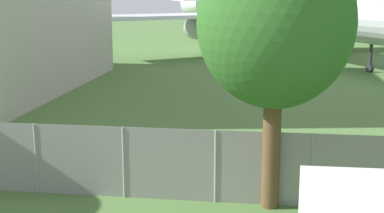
# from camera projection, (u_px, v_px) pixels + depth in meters

# --- Properties ---
(perimeter_fence) EXTENTS (56.07, 0.07, 2.03)m
(perimeter_fence) POSITION_uv_depth(u_px,v_px,m) (216.00, 166.00, 14.40)
(perimeter_fence) COLOR gray
(perimeter_fence) RESTS_ON ground
(airplane) EXTENTS (32.13, 39.92, 13.33)m
(airplane) POSITION_uv_depth(u_px,v_px,m) (288.00, 8.00, 47.33)
(airplane) COLOR white
(airplane) RESTS_ON ground
(tree_behind_benches) EXTENTS (3.95, 3.95, 7.05)m
(tree_behind_benches) POSITION_uv_depth(u_px,v_px,m) (275.00, 24.00, 13.31)
(tree_behind_benches) COLOR brown
(tree_behind_benches) RESTS_ON ground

